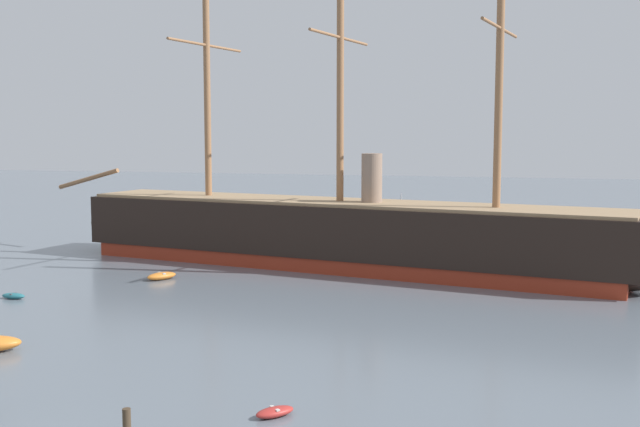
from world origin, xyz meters
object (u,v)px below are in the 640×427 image
tall_ship (340,233)px  mooring_piling_left_pair (127,425)px  motorboat_far_left (125,240)px  dinghy_alongside_bow (162,276)px  sailboat_distant_centre (400,238)px  dinghy_mid_left (13,296)px  dinghy_foreground_right (275,412)px

tall_ship → mooring_piling_left_pair: (1.17, -42.17, -2.67)m
motorboat_far_left → dinghy_alongside_bow: bearing=-52.9°
tall_ship → motorboat_far_left: size_ratio=20.32×
motorboat_far_left → sailboat_distant_centre: size_ratio=0.55×
tall_ship → sailboat_distant_centre: size_ratio=11.14×
dinghy_alongside_bow → mooring_piling_left_pair: mooring_piling_left_pair is taller
mooring_piling_left_pair → dinghy_mid_left: bearing=135.0°
dinghy_foreground_right → mooring_piling_left_pair: bearing=-140.5°
motorboat_far_left → mooring_piling_left_pair: 58.90m
mooring_piling_left_pair → sailboat_distant_centre: bearing=88.5°
tall_ship → sailboat_distant_centre: 18.75m
dinghy_foreground_right → mooring_piling_left_pair: 6.60m
dinghy_mid_left → sailboat_distant_centre: size_ratio=0.34×
sailboat_distant_centre → mooring_piling_left_pair: 60.51m
mooring_piling_left_pair → motorboat_far_left: bearing=119.5°
dinghy_mid_left → dinghy_alongside_bow: 12.54m
motorboat_far_left → sailboat_distant_centre: bearing=16.8°
dinghy_mid_left → dinghy_alongside_bow: dinghy_alongside_bow is taller
dinghy_foreground_right → dinghy_mid_left: dinghy_mid_left is taller
dinghy_alongside_bow → motorboat_far_left: (-14.26, 18.89, 0.11)m
dinghy_alongside_bow → motorboat_far_left: bearing=127.1°
dinghy_mid_left → motorboat_far_left: motorboat_far_left is taller
tall_ship → dinghy_alongside_bow: bearing=-144.2°
tall_ship → dinghy_mid_left: 29.16m
tall_ship → motorboat_far_left: 29.46m
dinghy_foreground_right → dinghy_alongside_bow: 34.46m
sailboat_distant_centre → mooring_piling_left_pair: (-1.60, -60.48, 0.21)m
motorboat_far_left → sailboat_distant_centre: (30.64, 9.24, 0.04)m
dinghy_foreground_right → sailboat_distant_centre: size_ratio=0.34×
dinghy_mid_left → motorboat_far_left: 29.71m
dinghy_mid_left → motorboat_far_left: size_ratio=0.62×
dinghy_mid_left → dinghy_alongside_bow: size_ratio=0.65×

